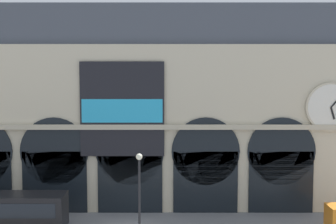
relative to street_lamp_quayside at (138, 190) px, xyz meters
name	(u,v)px	position (x,y,z in m)	size (l,w,h in m)	color
station_building	(131,110)	(-1.36, 11.80, 4.48)	(40.97, 5.24, 18.33)	beige
street_lamp_quayside	(138,190)	(0.00, 0.00, 0.00)	(0.44, 0.44, 6.90)	black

